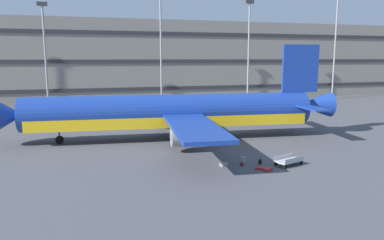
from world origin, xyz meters
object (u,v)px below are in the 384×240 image
at_px(backpack_scuffed, 260,162).
at_px(baggage_cart, 289,161).
at_px(suitcase_orange, 268,170).
at_px(airliner, 175,112).
at_px(suitcase_purple, 259,168).
at_px(suitcase_navy, 244,160).
at_px(backpack_small, 242,164).
at_px(suitcase_upright, 224,165).

bearing_deg(backpack_scuffed, baggage_cart, -22.32).
bearing_deg(suitcase_orange, airliner, 107.94).
distance_m(suitcase_purple, suitcase_navy, 2.06).
distance_m(suitcase_navy, backpack_small, 0.80).
bearing_deg(baggage_cart, suitcase_orange, -158.13).
bearing_deg(baggage_cart, suitcase_navy, 157.82).
bearing_deg(backpack_scuffed, suitcase_navy, 158.05).
bearing_deg(backpack_small, backpack_scuffed, 2.53).
relative_size(airliner, suitcase_navy, 47.87).
relative_size(suitcase_purple, baggage_cart, 0.23).
xyz_separation_m(suitcase_upright, suitcase_navy, (1.98, 0.12, 0.24)).
bearing_deg(suitcase_navy, suitcase_upright, -176.62).
xyz_separation_m(suitcase_upright, suitcase_orange, (3.10, -2.44, -0.01)).
distance_m(airliner, suitcase_upright, 12.46).
height_order(airliner, suitcase_purple, airliner).
distance_m(suitcase_purple, baggage_cart, 3.19).
bearing_deg(suitcase_orange, suitcase_purple, 132.48).
bearing_deg(suitcase_navy, backpack_scuffed, -21.95).
bearing_deg(suitcase_navy, airliner, 106.67).
bearing_deg(backpack_scuffed, suitcase_orange, -96.85).
height_order(suitcase_orange, baggage_cart, baggage_cart).
relative_size(airliner, baggage_cart, 11.89).
relative_size(suitcase_upright, suitcase_purple, 1.04).
relative_size(backpack_small, backpack_scuffed, 0.83).
bearing_deg(suitcase_upright, baggage_cart, -13.79).
bearing_deg(airliner, suitcase_navy, -73.33).
height_order(suitcase_navy, baggage_cart, suitcase_navy).
xyz_separation_m(suitcase_navy, baggage_cart, (3.71, -1.51, 0.06)).
distance_m(suitcase_upright, suitcase_orange, 3.94).
xyz_separation_m(airliner, backpack_scuffed, (4.91, -12.41, -2.94)).
bearing_deg(suitcase_upright, suitcase_purple, -35.90).
bearing_deg(suitcase_purple, baggage_cart, 8.19).
bearing_deg(backpack_small, suitcase_orange, -50.72).
height_order(airliner, backpack_scuffed, airliner).
xyz_separation_m(suitcase_navy, backpack_small, (-0.46, -0.63, -0.16)).
relative_size(suitcase_upright, suitcase_navy, 0.95).
height_order(backpack_small, baggage_cart, baggage_cart).
relative_size(suitcase_orange, backpack_small, 1.80).
height_order(backpack_scuffed, baggage_cart, baggage_cart).
relative_size(suitcase_upright, baggage_cart, 0.24).
distance_m(suitcase_upright, suitcase_purple, 3.15).
xyz_separation_m(suitcase_orange, baggage_cart, (2.60, 1.04, 0.32)).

